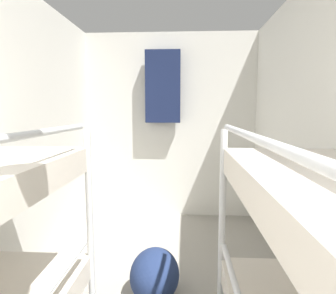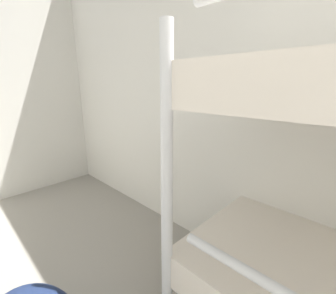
% 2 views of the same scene
% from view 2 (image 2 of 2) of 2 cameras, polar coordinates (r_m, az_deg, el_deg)
% --- Properties ---
extents(wall_right, '(0.06, 4.50, 2.41)m').
position_cam_2_polar(wall_right, '(1.31, 27.20, 18.22)').
color(wall_right, silver).
rests_on(wall_right, ground_plane).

